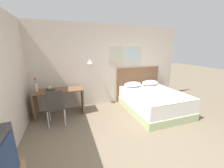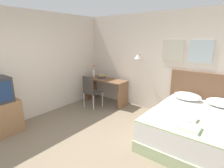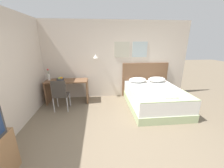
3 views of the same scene
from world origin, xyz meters
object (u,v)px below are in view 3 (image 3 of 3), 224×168
at_px(folded_towel_mid_bed, 169,96).
at_px(desk_chair, 60,93).
at_px(desk, 67,87).
at_px(pillow_left, 138,80).
at_px(bed, 154,98).
at_px(headboard, 145,80).
at_px(pillow_right, 157,79).
at_px(fruit_bowl, 60,79).
at_px(folded_towel_near_foot, 161,92).
at_px(throw_blanket, 164,96).
at_px(flower_vase, 49,76).

xyz_separation_m(folded_towel_mid_bed, desk_chair, (-2.88, 0.75, -0.10)).
relative_size(desk, desk_chair, 1.41).
distance_m(folded_towel_mid_bed, desk, 3.11).
height_order(folded_towel_mid_bed, desk_chair, desk_chair).
bearing_deg(pillow_left, bed, -64.65).
relative_size(bed, folded_towel_mid_bed, 5.85).
xyz_separation_m(bed, headboard, (0.00, 1.01, 0.32)).
relative_size(pillow_left, pillow_right, 1.00).
distance_m(desk_chair, fruit_bowl, 0.70).
height_order(bed, folded_towel_near_foot, folded_towel_near_foot).
distance_m(pillow_left, throw_blanket, 1.35).
bearing_deg(desk_chair, flower_vase, 126.26).
distance_m(pillow_left, flower_vase, 2.96).
xyz_separation_m(headboard, folded_towel_near_foot, (-0.04, -1.43, 0.04)).
height_order(bed, flower_vase, flower_vase).
height_order(headboard, folded_towel_near_foot, headboard).
distance_m(bed, flower_vase, 3.43).
distance_m(pillow_left, folded_towel_mid_bed, 1.49).
relative_size(pillow_left, desk_chair, 0.65).
xyz_separation_m(pillow_left, folded_towel_near_foot, (0.31, -1.16, -0.03)).
relative_size(throw_blanket, desk, 1.13).
bearing_deg(throw_blanket, folded_towel_near_foot, 105.47).
height_order(headboard, throw_blanket, headboard).
distance_m(headboard, desk, 2.76).
relative_size(throw_blanket, fruit_bowl, 6.42).
bearing_deg(throw_blanket, desk, 155.97).
xyz_separation_m(pillow_left, flower_vase, (-2.95, -0.02, 0.21)).
relative_size(headboard, pillow_right, 2.72).
xyz_separation_m(pillow_right, folded_towel_mid_bed, (-0.28, -1.44, -0.03)).
bearing_deg(pillow_right, desk, -178.53).
xyz_separation_m(throw_blanket, flower_vase, (-3.30, 1.28, 0.29)).
distance_m(pillow_right, flower_vase, 3.66).
bearing_deg(pillow_left, desk, -178.10).
bearing_deg(flower_vase, folded_towel_mid_bed, -22.78).
relative_size(bed, folded_towel_near_foot, 6.06).
height_order(throw_blanket, flower_vase, flower_vase).
distance_m(folded_towel_near_foot, flower_vase, 3.47).
distance_m(headboard, flower_vase, 3.33).
bearing_deg(bed, pillow_right, 64.65).
xyz_separation_m(folded_towel_near_foot, folded_towel_mid_bed, (0.10, -0.27, 0.00)).
bearing_deg(folded_towel_near_foot, fruit_bowl, 159.08).
bearing_deg(folded_towel_mid_bed, pillow_left, 106.03).
bearing_deg(throw_blanket, pillow_right, 75.02).
bearing_deg(pillow_right, pillow_left, 180.00).
relative_size(pillow_left, desk, 0.46).
bearing_deg(pillow_right, desk_chair, -167.74).
relative_size(headboard, flower_vase, 4.42).
xyz_separation_m(desk, fruit_bowl, (-0.20, 0.03, 0.26)).
bearing_deg(throw_blanket, bed, 90.00).
height_order(throw_blanket, desk_chair, desk_chair).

